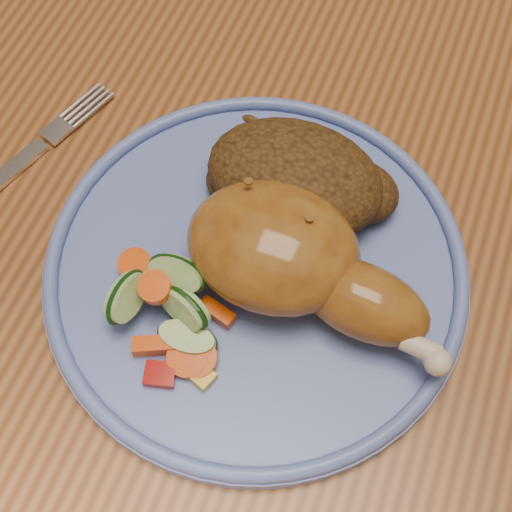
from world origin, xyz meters
name	(u,v)px	position (x,y,z in m)	size (l,w,h in m)	color
ground	(296,403)	(0.00, 0.00, 0.00)	(4.00, 4.00, 0.00)	brown
dining_table	(334,191)	(0.00, 0.00, 0.67)	(0.90, 1.40, 0.75)	#945427
plate	(256,270)	(-0.02, -0.14, 0.76)	(0.28, 0.28, 0.01)	#596FBD
plate_rim	(256,263)	(-0.02, -0.14, 0.77)	(0.28, 0.28, 0.01)	#596FBD
chicken_leg	(295,260)	(0.01, -0.14, 0.79)	(0.18, 0.09, 0.06)	#9A6020
rice_pilaf	(299,180)	(-0.01, -0.07, 0.78)	(0.13, 0.09, 0.05)	#4E3113
vegetable_pile	(169,308)	(-0.06, -0.19, 0.77)	(0.09, 0.09, 0.04)	#A50A05
fork	(12,169)	(-0.22, -0.12, 0.75)	(0.06, 0.15, 0.00)	silver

